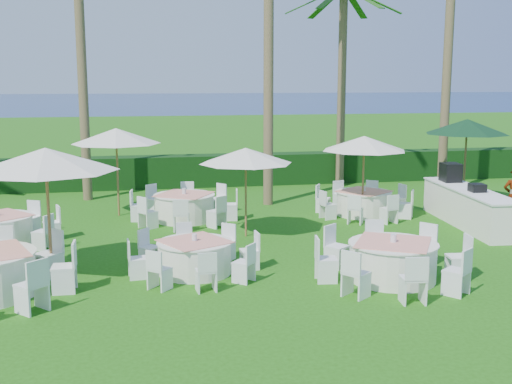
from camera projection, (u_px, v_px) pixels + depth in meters
ground at (204, 283)px, 13.10m from camera, size 120.00×120.00×0.00m
hedge at (169, 172)px, 24.60m from camera, size 34.00×1.00×1.20m
ocean at (139, 102)px, 111.70m from camera, size 260.00×260.00×0.00m
banquet_table_b at (195, 256)px, 13.70m from camera, size 2.83×2.83×0.87m
banquet_table_c at (393, 260)px, 13.23m from camera, size 3.23×3.23×0.97m
banquet_table_e at (184, 206)px, 18.83m from camera, size 3.15×3.15×0.95m
banquet_table_f at (364, 202)px, 19.56m from camera, size 2.94×2.94×0.90m
umbrella_a at (46, 159)px, 13.04m from camera, size 2.97×2.97×2.74m
umbrella_b at (246, 156)px, 16.62m from camera, size 2.45×2.45×2.35m
umbrella_c at (116, 136)px, 19.13m from camera, size 2.65×2.65×2.66m
umbrella_d at (364, 143)px, 18.68m from camera, size 2.50×2.50×2.47m
umbrella_green at (467, 127)px, 20.90m from camera, size 2.73×2.73×2.82m
buffet_table at (468, 206)px, 18.19m from camera, size 1.29×4.59×1.61m
palm_b at (81, 43)px, 21.20m from camera, size 4.40×3.98×9.64m
palm_c at (269, 4)px, 20.18m from camera, size 4.39×4.18×11.88m
palm_d at (342, 77)px, 24.54m from camera, size 4.37×4.25×7.51m
palm_e at (449, 29)px, 22.20m from camera, size 4.38×4.22×10.67m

